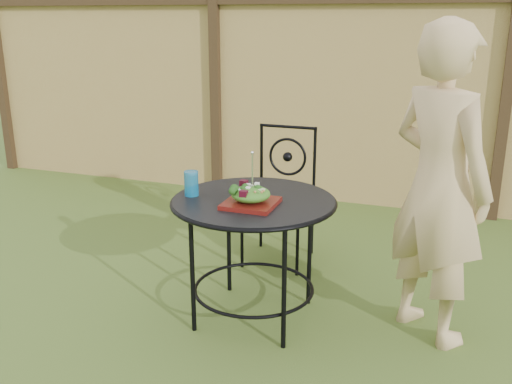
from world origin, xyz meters
TOP-DOWN VIEW (x-y plane):
  - ground at (0.00, 0.00)m, footprint 60.00×60.00m
  - fence at (-0.00, 2.19)m, footprint 8.00×0.12m
  - patio_table at (-0.08, -0.14)m, footprint 0.92×0.92m
  - patio_chair at (-0.19, 0.73)m, footprint 0.46×0.46m
  - diner at (0.89, 0.03)m, footprint 0.73×0.70m
  - salad_plate at (-0.05, -0.25)m, footprint 0.27×0.27m
  - salad at (-0.05, -0.25)m, footprint 0.21×0.21m
  - fork at (-0.04, -0.25)m, footprint 0.01×0.01m
  - drinking_glass at (-0.43, -0.19)m, footprint 0.08×0.08m

SIDE VIEW (x-z plane):
  - ground at x=0.00m, z-range 0.00..0.00m
  - patio_chair at x=-0.19m, z-range 0.03..0.98m
  - patio_table at x=-0.08m, z-range 0.22..0.95m
  - salad_plate at x=-0.05m, z-range 0.72..0.75m
  - salad at x=-0.05m, z-range 0.75..0.83m
  - drinking_glass at x=-0.43m, z-range 0.72..0.86m
  - diner at x=0.89m, z-range 0.00..1.69m
  - fork at x=-0.04m, z-range 0.83..1.01m
  - fence at x=0.00m, z-range 0.00..1.90m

